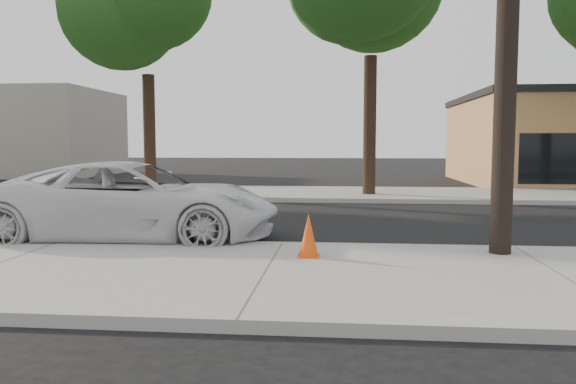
{
  "coord_description": "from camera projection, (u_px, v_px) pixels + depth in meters",
  "views": [
    {
      "loc": [
        1.04,
        -11.92,
        1.92
      ],
      "look_at": [
        0.04,
        -1.45,
        1.0
      ],
      "focal_mm": 35.0,
      "sensor_mm": 36.0,
      "label": 1
    }
  ],
  "objects": [
    {
      "name": "ground",
      "position": [
        293.0,
        232.0,
        12.09
      ],
      "size": [
        120.0,
        120.0,
        0.0
      ],
      "primitive_type": "plane",
      "color": "black",
      "rests_on": "ground"
    },
    {
      "name": "near_sidewalk",
      "position": [
        266.0,
        276.0,
        7.82
      ],
      "size": [
        90.0,
        4.4,
        0.15
      ],
      "primitive_type": "cube",
      "color": "gray",
      "rests_on": "ground"
    },
    {
      "name": "far_sidewalk",
      "position": [
        313.0,
        194.0,
        20.51
      ],
      "size": [
        90.0,
        5.0,
        0.15
      ],
      "primitive_type": "cube",
      "color": "gray",
      "rests_on": "ground"
    },
    {
      "name": "curb_near",
      "position": [
        282.0,
        247.0,
        10.0
      ],
      "size": [
        90.0,
        0.12,
        0.16
      ],
      "primitive_type": "cube",
      "color": "#9E9B93",
      "rests_on": "ground"
    },
    {
      "name": "tree_b",
      "position": [
        151.0,
        25.0,
        20.09
      ],
      "size": [
        4.34,
        4.2,
        8.45
      ],
      "color": "black",
      "rests_on": "far_sidewalk"
    },
    {
      "name": "police_cruiser",
      "position": [
        134.0,
        201.0,
        10.95
      ],
      "size": [
        5.73,
        2.82,
        1.56
      ],
      "primitive_type": "imported",
      "rotation": [
        0.0,
        0.0,
        1.61
      ],
      "color": "silver",
      "rests_on": "ground"
    },
    {
      "name": "traffic_cone",
      "position": [
        309.0,
        236.0,
        8.75
      ],
      "size": [
        0.35,
        0.35,
        0.67
      ],
      "rotation": [
        0.0,
        0.0,
        0.02
      ],
      "color": "#EB4B0C",
      "rests_on": "near_sidewalk"
    }
  ]
}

